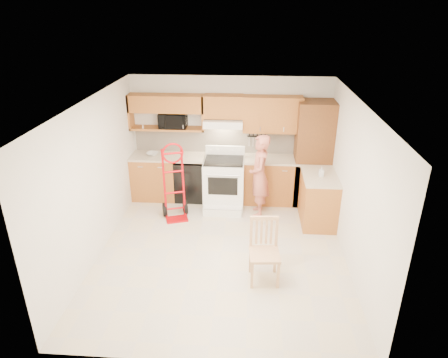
# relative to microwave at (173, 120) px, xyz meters

# --- Properties ---
(floor) EXTENTS (4.00, 4.50, 0.02)m
(floor) POSITION_rel_microwave_xyz_m (1.13, -2.08, -1.65)
(floor) COLOR beige
(floor) RESTS_ON ground
(ceiling) EXTENTS (4.00, 4.50, 0.02)m
(ceiling) POSITION_rel_microwave_xyz_m (1.13, -2.08, 0.87)
(ceiling) COLOR white
(ceiling) RESTS_ON ground
(wall_back) EXTENTS (4.00, 0.02, 2.50)m
(wall_back) POSITION_rel_microwave_xyz_m (1.13, 0.17, -0.39)
(wall_back) COLOR silver
(wall_back) RESTS_ON ground
(wall_front) EXTENTS (4.00, 0.02, 2.50)m
(wall_front) POSITION_rel_microwave_xyz_m (1.13, -4.34, -0.39)
(wall_front) COLOR silver
(wall_front) RESTS_ON ground
(wall_left) EXTENTS (0.02, 4.50, 2.50)m
(wall_left) POSITION_rel_microwave_xyz_m (-0.88, -2.08, -0.39)
(wall_left) COLOR silver
(wall_left) RESTS_ON ground
(wall_right) EXTENTS (0.02, 4.50, 2.50)m
(wall_right) POSITION_rel_microwave_xyz_m (3.14, -2.08, -0.39)
(wall_right) COLOR silver
(wall_right) RESTS_ON ground
(backsplash) EXTENTS (3.92, 0.03, 0.55)m
(backsplash) POSITION_rel_microwave_xyz_m (1.13, 0.15, -0.44)
(backsplash) COLOR beige
(backsplash) RESTS_ON wall_back
(lower_cab_left) EXTENTS (0.90, 0.60, 0.90)m
(lower_cab_left) POSITION_rel_microwave_xyz_m (-0.42, -0.14, -1.19)
(lower_cab_left) COLOR #B06323
(lower_cab_left) RESTS_ON ground
(dishwasher) EXTENTS (0.60, 0.60, 0.85)m
(dishwasher) POSITION_rel_microwave_xyz_m (0.33, -0.14, -1.22)
(dishwasher) COLOR black
(dishwasher) RESTS_ON ground
(lower_cab_right) EXTENTS (1.14, 0.60, 0.90)m
(lower_cab_right) POSITION_rel_microwave_xyz_m (1.96, -0.14, -1.19)
(lower_cab_right) COLOR #B06323
(lower_cab_right) RESTS_ON ground
(countertop_left) EXTENTS (1.50, 0.63, 0.04)m
(countertop_left) POSITION_rel_microwave_xyz_m (-0.12, -0.13, -0.72)
(countertop_left) COLOR #C4B597
(countertop_left) RESTS_ON lower_cab_left
(countertop_right) EXTENTS (1.14, 0.63, 0.04)m
(countertop_right) POSITION_rel_microwave_xyz_m (1.96, -0.13, -0.72)
(countertop_right) COLOR #C4B597
(countertop_right) RESTS_ON lower_cab_right
(cab_return_right) EXTENTS (0.60, 1.00, 0.90)m
(cab_return_right) POSITION_rel_microwave_xyz_m (2.83, -0.94, -1.19)
(cab_return_right) COLOR #B06323
(cab_return_right) RESTS_ON ground
(countertop_return) EXTENTS (0.63, 1.00, 0.04)m
(countertop_return) POSITION_rel_microwave_xyz_m (2.83, -0.94, -0.72)
(countertop_return) COLOR #C4B597
(countertop_return) RESTS_ON cab_return_right
(pantry_tall) EXTENTS (0.70, 0.60, 2.10)m
(pantry_tall) POSITION_rel_microwave_xyz_m (2.78, -0.14, -0.59)
(pantry_tall) COLOR brown
(pantry_tall) RESTS_ON ground
(upper_cab_left) EXTENTS (1.50, 0.33, 0.34)m
(upper_cab_left) POSITION_rel_microwave_xyz_m (-0.12, 0.00, 0.34)
(upper_cab_left) COLOR #B06323
(upper_cab_left) RESTS_ON wall_back
(upper_shelf_mw) EXTENTS (1.50, 0.33, 0.04)m
(upper_shelf_mw) POSITION_rel_microwave_xyz_m (-0.12, 0.00, -0.17)
(upper_shelf_mw) COLOR #B06323
(upper_shelf_mw) RESTS_ON wall_back
(upper_cab_center) EXTENTS (0.76, 0.33, 0.44)m
(upper_cab_center) POSITION_rel_microwave_xyz_m (1.01, 0.00, 0.30)
(upper_cab_center) COLOR #B06323
(upper_cab_center) RESTS_ON wall_back
(upper_cab_right) EXTENTS (1.14, 0.33, 0.70)m
(upper_cab_right) POSITION_rel_microwave_xyz_m (1.96, 0.00, 0.16)
(upper_cab_right) COLOR #B06323
(upper_cab_right) RESTS_ON wall_back
(range_hood) EXTENTS (0.76, 0.46, 0.14)m
(range_hood) POSITION_rel_microwave_xyz_m (1.01, -0.06, -0.01)
(range_hood) COLOR white
(range_hood) RESTS_ON wall_back
(knife_strip) EXTENTS (0.40, 0.05, 0.29)m
(knife_strip) POSITION_rel_microwave_xyz_m (1.68, 0.12, -0.40)
(knife_strip) COLOR black
(knife_strip) RESTS_ON backsplash
(microwave) EXTENTS (0.55, 0.37, 0.30)m
(microwave) POSITION_rel_microwave_xyz_m (0.00, 0.00, 0.00)
(microwave) COLOR black
(microwave) RESTS_ON upper_shelf_mw
(range) EXTENTS (0.79, 1.04, 1.16)m
(range) POSITION_rel_microwave_xyz_m (1.05, -0.46, -1.06)
(range) COLOR white
(range) RESTS_ON ground
(person) EXTENTS (0.40, 0.60, 1.60)m
(person) POSITION_rel_microwave_xyz_m (1.74, -0.74, -0.84)
(person) COLOR #B96250
(person) RESTS_ON ground
(hand_truck) EXTENTS (0.66, 0.63, 1.35)m
(hand_truck) POSITION_rel_microwave_xyz_m (0.16, -0.99, -0.96)
(hand_truck) COLOR #C0070E
(hand_truck) RESTS_ON ground
(dining_chair) EXTENTS (0.47, 0.51, 0.97)m
(dining_chair) POSITION_rel_microwave_xyz_m (1.81, -2.76, -1.16)
(dining_chair) COLOR #E5B583
(dining_chair) RESTS_ON ground
(soap_bottle) EXTENTS (0.08, 0.09, 0.18)m
(soap_bottle) POSITION_rel_microwave_xyz_m (2.83, -0.97, -0.61)
(soap_bottle) COLOR white
(soap_bottle) RESTS_ON countertop_return
(bowl) EXTENTS (0.30, 0.30, 0.06)m
(bowl) POSITION_rel_microwave_xyz_m (-0.43, -0.14, -0.67)
(bowl) COLOR white
(bowl) RESTS_ON countertop_left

